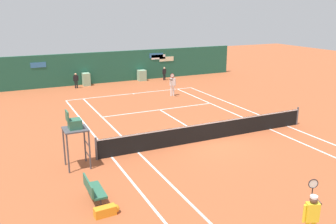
{
  "coord_description": "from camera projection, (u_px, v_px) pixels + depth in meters",
  "views": [
    {
      "loc": [
        -9.54,
        -15.03,
        6.63
      ],
      "look_at": [
        -0.92,
        3.17,
        0.8
      ],
      "focal_mm": 38.5,
      "sensor_mm": 36.0,
      "label": 1
    }
  ],
  "objects": [
    {
      "name": "player_bench",
      "position": [
        93.0,
        189.0,
        12.67
      ],
      "size": [
        0.54,
        1.32,
        0.88
      ],
      "rotation": [
        0.0,
        0.0,
        -1.57
      ],
      "color": "#38383D",
      "rests_on": "ground_plane"
    },
    {
      "name": "equipment_bag",
      "position": [
        108.0,
        211.0,
        11.94
      ],
      "size": [
        0.87,
        0.34,
        0.32
      ],
      "color": "orange",
      "rests_on": "ground_plane"
    },
    {
      "name": "ball_kid_centre_post",
      "position": [
        164.0,
        73.0,
        34.18
      ],
      "size": [
        0.41,
        0.2,
        1.25
      ],
      "rotation": [
        0.0,
        0.0,
        3.28
      ],
      "color": "black",
      "rests_on": "ground_plane"
    },
    {
      "name": "player_on_baseline",
      "position": [
        172.0,
        83.0,
        27.97
      ],
      "size": [
        0.7,
        0.68,
        1.87
      ],
      "rotation": [
        0.0,
        0.0,
        3.06
      ],
      "color": "white",
      "rests_on": "ground_plane"
    },
    {
      "name": "tennis_ball_near_service_line",
      "position": [
        235.0,
        107.0,
        24.81
      ],
      "size": [
        0.07,
        0.07,
        0.07
      ],
      "primitive_type": "sphere",
      "color": "#CCE033",
      "rests_on": "ground_plane"
    },
    {
      "name": "umpire_chair",
      "position": [
        75.0,
        129.0,
        15.12
      ],
      "size": [
        1.0,
        1.0,
        2.56
      ],
      "rotation": [
        0.0,
        0.0,
        -1.57
      ],
      "color": "#47474C",
      "rests_on": "ground_plane"
    },
    {
      "name": "player_near_side",
      "position": [
        311.0,
        215.0,
        10.21
      ],
      "size": [
        0.8,
        0.65,
        1.84
      ],
      "rotation": [
        0.0,
        0.0,
        -0.37
      ],
      "color": "yellow",
      "rests_on": "ground_plane"
    },
    {
      "name": "sponsor_back_wall",
      "position": [
        113.0,
        67.0,
        33.17
      ],
      "size": [
        25.0,
        1.02,
        2.82
      ],
      "color": "#1E5642",
      "rests_on": "ground_plane"
    },
    {
      "name": "tennis_net",
      "position": [
        210.0,
        131.0,
        18.68
      ],
      "size": [
        12.1,
        0.1,
        1.07
      ],
      "color": "#4C4C51",
      "rests_on": "ground_plane"
    },
    {
      "name": "ball_kid_left_post",
      "position": [
        76.0,
        79.0,
        30.74
      ],
      "size": [
        0.44,
        0.18,
        1.31
      ],
      "rotation": [
        0.0,
        0.0,
        3.09
      ],
      "color": "black",
      "rests_on": "ground_plane"
    },
    {
      "name": "ground_plane",
      "position": [
        204.0,
        136.0,
        19.32
      ],
      "size": [
        80.0,
        80.0,
        0.01
      ],
      "color": "#A8512D"
    },
    {
      "name": "tennis_ball_mid_court",
      "position": [
        223.0,
        126.0,
        20.96
      ],
      "size": [
        0.07,
        0.07,
        0.07
      ],
      "primitive_type": "sphere",
      "color": "#CCE033",
      "rests_on": "ground_plane"
    }
  ]
}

